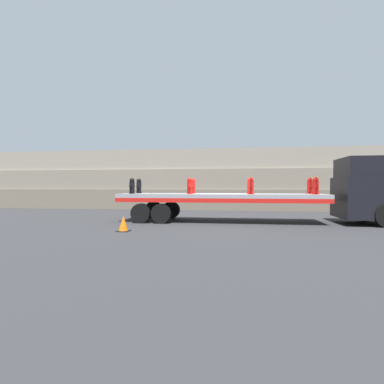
# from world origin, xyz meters

# --- Properties ---
(ground_plane) EXTENTS (120.00, 120.00, 0.00)m
(ground_plane) POSITION_xyz_m (0.00, 0.00, 0.00)
(ground_plane) COLOR #2D2D30
(rock_cliff) EXTENTS (60.00, 3.30, 4.55)m
(rock_cliff) POSITION_xyz_m (0.00, 8.47, 2.27)
(rock_cliff) COLOR #706656
(rock_cliff) RESTS_ON ground_plane
(truck_cab) EXTENTS (2.35, 2.60, 3.06)m
(truck_cab) POSITION_xyz_m (6.71, 0.00, 1.52)
(truck_cab) COLOR black
(truck_cab) RESTS_ON ground_plane
(flatbed_trailer) EXTENTS (9.90, 2.55, 1.38)m
(flatbed_trailer) POSITION_xyz_m (-0.57, 0.00, 1.13)
(flatbed_trailer) COLOR gray
(flatbed_trailer) RESTS_ON ground_plane
(fire_hydrant_black_near_0) EXTENTS (0.32, 0.56, 0.78)m
(fire_hydrant_black_near_0) POSITION_xyz_m (-4.35, -0.54, 1.76)
(fire_hydrant_black_near_0) COLOR black
(fire_hydrant_black_near_0) RESTS_ON flatbed_trailer
(fire_hydrant_black_far_0) EXTENTS (0.32, 0.56, 0.78)m
(fire_hydrant_black_far_0) POSITION_xyz_m (-4.35, 0.54, 1.76)
(fire_hydrant_black_far_0) COLOR black
(fire_hydrant_black_far_0) RESTS_ON flatbed_trailer
(fire_hydrant_red_near_1) EXTENTS (0.32, 0.56, 0.78)m
(fire_hydrant_red_near_1) POSITION_xyz_m (-1.45, -0.54, 1.76)
(fire_hydrant_red_near_1) COLOR red
(fire_hydrant_red_near_1) RESTS_ON flatbed_trailer
(fire_hydrant_red_far_1) EXTENTS (0.32, 0.56, 0.78)m
(fire_hydrant_red_far_1) POSITION_xyz_m (-1.45, 0.54, 1.76)
(fire_hydrant_red_far_1) COLOR red
(fire_hydrant_red_far_1) RESTS_ON flatbed_trailer
(fire_hydrant_red_near_2) EXTENTS (0.32, 0.56, 0.78)m
(fire_hydrant_red_near_2) POSITION_xyz_m (1.45, -0.54, 1.76)
(fire_hydrant_red_near_2) COLOR red
(fire_hydrant_red_near_2) RESTS_ON flatbed_trailer
(fire_hydrant_red_far_2) EXTENTS (0.32, 0.56, 0.78)m
(fire_hydrant_red_far_2) POSITION_xyz_m (1.45, 0.54, 1.76)
(fire_hydrant_red_far_2) COLOR red
(fire_hydrant_red_far_2) RESTS_ON flatbed_trailer
(fire_hydrant_red_near_3) EXTENTS (0.32, 0.56, 0.78)m
(fire_hydrant_red_near_3) POSITION_xyz_m (4.35, -0.54, 1.76)
(fire_hydrant_red_near_3) COLOR red
(fire_hydrant_red_near_3) RESTS_ON flatbed_trailer
(fire_hydrant_red_far_3) EXTENTS (0.32, 0.56, 0.78)m
(fire_hydrant_red_far_3) POSITION_xyz_m (4.35, 0.54, 1.76)
(fire_hydrant_red_far_3) COLOR red
(fire_hydrant_red_far_3) RESTS_ON flatbed_trailer
(cargo_strap_rear) EXTENTS (0.05, 2.65, 0.01)m
(cargo_strap_rear) POSITION_xyz_m (1.45, 0.00, 2.17)
(cargo_strap_rear) COLOR yellow
(cargo_strap_rear) RESTS_ON fire_hydrant_red_near_2
(cargo_strap_middle) EXTENTS (0.05, 2.65, 0.01)m
(cargo_strap_middle) POSITION_xyz_m (4.35, 0.00, 2.17)
(cargo_strap_middle) COLOR yellow
(cargo_strap_middle) RESTS_ON fire_hydrant_red_near_3
(traffic_cone) EXTENTS (0.48, 0.48, 0.60)m
(traffic_cone) POSITION_xyz_m (-3.57, -3.73, 0.29)
(traffic_cone) COLOR black
(traffic_cone) RESTS_ON ground_plane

